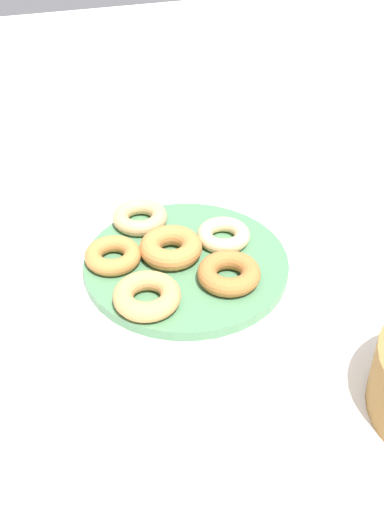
# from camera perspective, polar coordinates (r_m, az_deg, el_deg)

# --- Properties ---
(ground_plane) EXTENTS (2.40, 2.40, 0.00)m
(ground_plane) POSITION_cam_1_polar(r_m,az_deg,el_deg) (0.92, -0.52, -1.11)
(ground_plane) COLOR white
(donut_plate) EXTENTS (0.29, 0.29, 0.02)m
(donut_plate) POSITION_cam_1_polar(r_m,az_deg,el_deg) (0.92, -0.52, -0.74)
(donut_plate) COLOR #4C7F56
(donut_plate) RESTS_ON ground_plane
(donut_0) EXTENTS (0.08, 0.08, 0.02)m
(donut_0) POSITION_cam_1_polar(r_m,az_deg,el_deg) (0.91, -6.98, 0.05)
(donut_0) COLOR #BC7A3D
(donut_0) RESTS_ON donut_plate
(donut_1) EXTENTS (0.12, 0.12, 0.03)m
(donut_1) POSITION_cam_1_polar(r_m,az_deg,el_deg) (0.91, -1.87, 0.76)
(donut_1) COLOR #BC7A3D
(donut_1) RESTS_ON donut_plate
(donut_2) EXTENTS (0.10, 0.10, 0.03)m
(donut_2) POSITION_cam_1_polar(r_m,az_deg,el_deg) (0.84, -3.98, -3.52)
(donut_2) COLOR tan
(donut_2) RESTS_ON donut_plate
(donut_3) EXTENTS (0.09, 0.09, 0.02)m
(donut_3) POSITION_cam_1_polar(r_m,az_deg,el_deg) (0.94, 2.79, 1.86)
(donut_3) COLOR #EABC84
(donut_3) RESTS_ON donut_plate
(donut_4) EXTENTS (0.11, 0.11, 0.02)m
(donut_4) POSITION_cam_1_polar(r_m,az_deg,el_deg) (0.98, -4.60, 3.42)
(donut_4) COLOR tan
(donut_4) RESTS_ON donut_plate
(donut_5) EXTENTS (0.10, 0.10, 0.03)m
(donut_5) POSITION_cam_1_polar(r_m,az_deg,el_deg) (0.87, 3.27, -1.53)
(donut_5) COLOR #AD6B33
(donut_5) RESTS_ON donut_plate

